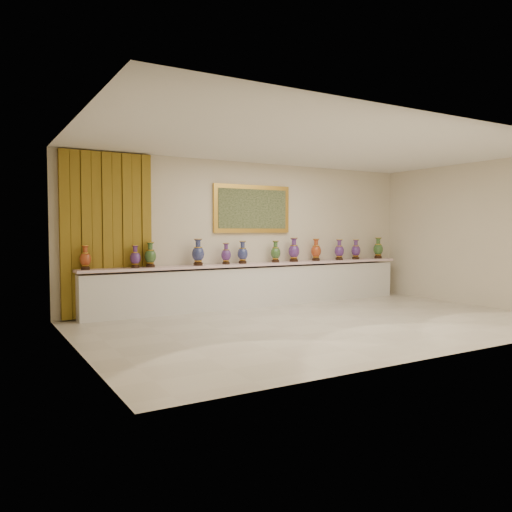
{
  "coord_description": "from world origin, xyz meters",
  "views": [
    {
      "loc": [
        -5.21,
        -6.67,
        1.59
      ],
      "look_at": [
        -0.35,
        1.7,
        1.08
      ],
      "focal_mm": 35.0,
      "sensor_mm": 36.0,
      "label": 1
    }
  ],
  "objects_px": {
    "vase_2": "(150,256)",
    "vase_0": "(85,259)",
    "counter": "(257,285)",
    "vase_1": "(135,258)"
  },
  "relations": [
    {
      "from": "vase_2",
      "to": "vase_0",
      "type": "bearing_deg",
      "value": -179.86
    },
    {
      "from": "counter",
      "to": "vase_2",
      "type": "height_order",
      "value": "vase_2"
    },
    {
      "from": "counter",
      "to": "vase_2",
      "type": "bearing_deg",
      "value": -179.71
    },
    {
      "from": "counter",
      "to": "vase_0",
      "type": "height_order",
      "value": "vase_0"
    },
    {
      "from": "counter",
      "to": "vase_0",
      "type": "bearing_deg",
      "value": -179.76
    },
    {
      "from": "counter",
      "to": "vase_1",
      "type": "height_order",
      "value": "vase_1"
    },
    {
      "from": "vase_0",
      "to": "counter",
      "type": "bearing_deg",
      "value": 0.24
    },
    {
      "from": "counter",
      "to": "vase_1",
      "type": "bearing_deg",
      "value": -179.34
    },
    {
      "from": "vase_0",
      "to": "vase_2",
      "type": "xyz_separation_m",
      "value": [
        1.16,
        0.0,
        0.02
      ]
    },
    {
      "from": "vase_1",
      "to": "counter",
      "type": "bearing_deg",
      "value": 0.66
    }
  ]
}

